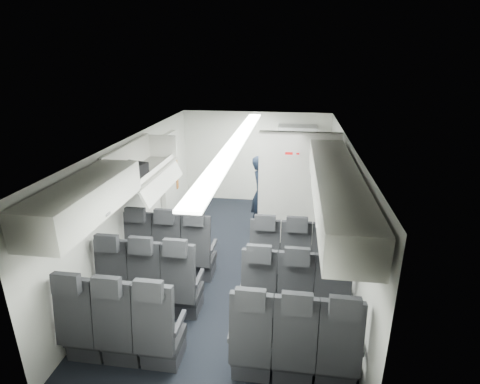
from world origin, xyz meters
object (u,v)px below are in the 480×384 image
(carry_on_bag, at_px, (134,170))
(galley_unit, at_px, (296,168))
(seat_row_rear, at_px, (205,340))
(flight_attendant, at_px, (261,194))
(seat_row_front, at_px, (231,258))
(boarding_door, at_px, (170,178))
(seat_row_mid, at_px, (220,292))

(carry_on_bag, bearing_deg, galley_unit, 70.65)
(galley_unit, bearing_deg, seat_row_rear, -100.65)
(flight_attendant, bearing_deg, galley_unit, -26.87)
(seat_row_front, height_order, seat_row_rear, same)
(boarding_door, height_order, carry_on_bag, carry_on_bag)
(flight_attendant, xyz_separation_m, carry_on_bag, (-1.71, -1.96, 1.00))
(seat_row_rear, relative_size, boarding_door, 1.79)
(seat_row_rear, height_order, galley_unit, galley_unit)
(seat_row_rear, xyz_separation_m, galley_unit, (0.95, 5.05, 0.55))
(seat_row_front, height_order, galley_unit, galley_unit)
(seat_row_front, bearing_deg, carry_on_bag, -177.47)
(seat_row_front, xyz_separation_m, flight_attendant, (0.28, 1.89, 0.37))
(galley_unit, distance_m, carry_on_bag, 4.16)
(galley_unit, distance_m, flight_attendant, 1.53)
(seat_row_front, distance_m, boarding_door, 2.71)
(galley_unit, height_order, flight_attendant, galley_unit)
(seat_row_rear, relative_size, galley_unit, 1.75)
(seat_row_front, relative_size, boarding_door, 1.79)
(boarding_door, bearing_deg, seat_row_rear, -67.13)
(seat_row_mid, xyz_separation_m, boarding_door, (-1.64, 2.99, 0.55))
(seat_row_rear, height_order, flight_attendant, flight_attendant)
(seat_row_front, relative_size, carry_on_bag, 9.16)
(seat_row_mid, bearing_deg, galley_unit, 77.12)
(seat_row_mid, distance_m, galley_unit, 4.30)
(carry_on_bag, bearing_deg, seat_row_front, 18.81)
(seat_row_front, xyz_separation_m, galley_unit, (0.95, 3.25, 0.55))
(seat_row_rear, height_order, boarding_door, boarding_door)
(seat_row_front, xyz_separation_m, seat_row_rear, (0.00, -1.80, 0.00))
(seat_row_front, height_order, flight_attendant, flight_attendant)
(seat_row_mid, relative_size, galley_unit, 1.75)
(boarding_door, xyz_separation_m, flight_attendant, (1.92, -0.19, -0.18))
(seat_row_mid, bearing_deg, boarding_door, 118.77)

